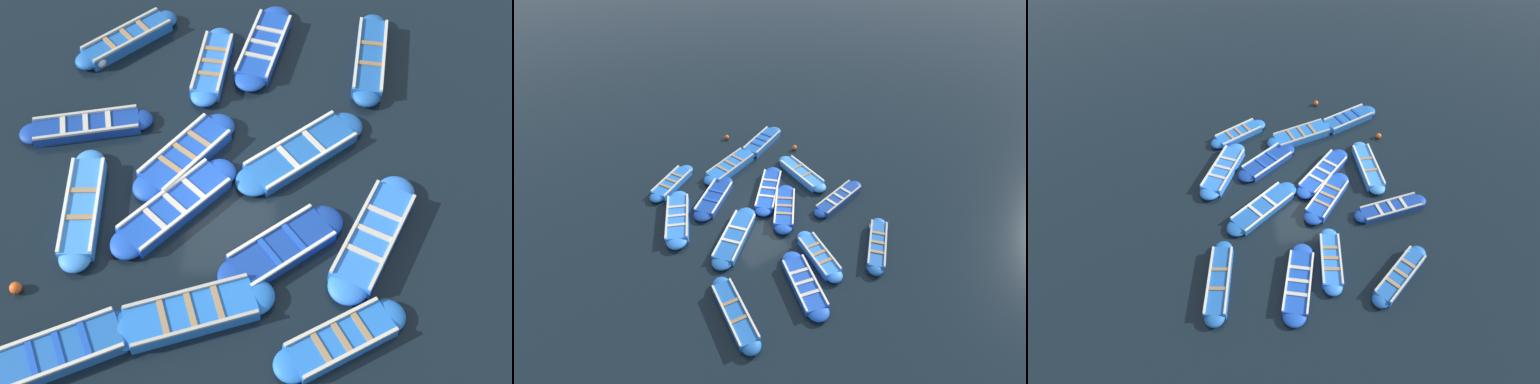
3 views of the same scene
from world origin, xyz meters
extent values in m
plane|color=black|center=(0.00, 0.00, 0.00)|extent=(120.00, 120.00, 0.00)
cube|color=#1E59AD|center=(-3.36, 4.99, 0.18)|extent=(2.52, 2.43, 0.35)
ellipsoid|color=#1E59AD|center=(-4.35, 4.05, 0.18)|extent=(1.01, 1.01, 0.35)
ellipsoid|color=#1E59AD|center=(-2.36, 5.92, 0.18)|extent=(1.01, 1.01, 0.35)
cube|color=#B2AD9E|center=(-3.12, 4.74, 0.39)|extent=(2.01, 1.89, 0.07)
cube|color=#B2AD9E|center=(-3.59, 5.24, 0.39)|extent=(2.01, 1.89, 0.07)
cube|color=#9E7A51|center=(-3.78, 4.59, 0.37)|extent=(0.56, 0.59, 0.04)
cube|color=#9E7A51|center=(-3.36, 4.99, 0.37)|extent=(0.56, 0.59, 0.04)
cube|color=#9E7A51|center=(-2.93, 5.38, 0.37)|extent=(0.56, 0.59, 0.04)
cube|color=navy|center=(1.48, -1.90, 0.15)|extent=(2.62, 2.39, 0.29)
ellipsoid|color=navy|center=(0.49, -2.69, 0.15)|extent=(1.36, 1.36, 0.29)
ellipsoid|color=navy|center=(2.46, -1.11, 0.15)|extent=(1.36, 1.36, 0.29)
cube|color=silver|center=(1.77, -2.27, 0.33)|extent=(1.98, 1.61, 0.07)
cube|color=silver|center=(1.18, -1.53, 0.33)|extent=(1.98, 1.61, 0.07)
cube|color=#1947B7|center=(1.20, -2.12, 0.31)|extent=(0.68, 0.80, 0.04)
cube|color=#1947B7|center=(1.76, -1.67, 0.31)|extent=(0.68, 0.80, 0.04)
cube|color=navy|center=(-3.91, 1.60, 0.14)|extent=(2.93, 1.40, 0.29)
ellipsoid|color=navy|center=(-5.29, 1.28, 0.14)|extent=(0.88, 0.86, 0.29)
ellipsoid|color=navy|center=(-2.53, 1.92, 0.14)|extent=(0.88, 0.86, 0.29)
cube|color=#B2AD9E|center=(-3.83, 1.26, 0.32)|extent=(2.72, 0.70, 0.07)
cube|color=#B2AD9E|center=(-3.99, 1.94, 0.32)|extent=(2.72, 0.70, 0.07)
cube|color=beige|center=(-4.50, 1.46, 0.31)|extent=(0.29, 0.70, 0.04)
cube|color=beige|center=(-3.91, 1.60, 0.31)|extent=(0.29, 0.70, 0.04)
cube|color=beige|center=(-3.32, 1.73, 0.31)|extent=(0.29, 0.70, 0.04)
cube|color=#1E59AD|center=(-3.23, -4.80, 0.18)|extent=(2.88, 2.08, 0.35)
ellipsoid|color=#1E59AD|center=(-4.45, -5.40, 0.18)|extent=(1.25, 1.23, 0.35)
ellipsoid|color=#1E59AD|center=(-2.01, -4.21, 0.18)|extent=(1.25, 1.23, 0.35)
cube|color=beige|center=(-3.03, -5.21, 0.39)|extent=(2.43, 1.24, 0.07)
cube|color=beige|center=(-3.43, -4.39, 0.39)|extent=(2.43, 1.24, 0.07)
cube|color=#1947B7|center=(-3.75, -5.06, 0.37)|extent=(0.51, 0.85, 0.04)
cube|color=#1947B7|center=(-3.23, -4.80, 0.37)|extent=(0.51, 0.85, 0.04)
cube|color=#1947B7|center=(-2.71, -4.55, 0.37)|extent=(0.51, 0.85, 0.04)
cube|color=#1E59AD|center=(1.87, 1.03, 0.14)|extent=(2.98, 2.74, 0.29)
ellipsoid|color=#1E59AD|center=(0.71, 0.05, 0.14)|extent=(1.36, 1.35, 0.29)
ellipsoid|color=#1E59AD|center=(3.03, 2.00, 0.14)|extent=(1.36, 1.35, 0.29)
cube|color=silver|center=(2.17, 0.66, 0.32)|extent=(2.33, 1.98, 0.07)
cube|color=silver|center=(1.56, 1.39, 0.32)|extent=(2.33, 1.98, 0.07)
cube|color=beige|center=(1.54, 0.75, 0.31)|extent=(0.69, 0.78, 0.04)
cube|color=beige|center=(2.20, 1.30, 0.31)|extent=(0.69, 0.78, 0.04)
cube|color=#3884E0|center=(-3.48, -1.05, 0.18)|extent=(1.03, 2.89, 0.36)
ellipsoid|color=#3884E0|center=(-3.38, -2.47, 0.18)|extent=(0.83, 0.85, 0.36)
ellipsoid|color=#3884E0|center=(-3.57, 0.36, 0.18)|extent=(0.83, 0.85, 0.36)
cube|color=silver|center=(-3.10, -1.03, 0.39)|extent=(0.27, 2.78, 0.07)
cube|color=silver|center=(-3.86, -1.08, 0.39)|extent=(0.27, 2.78, 0.07)
cube|color=#9E7A51|center=(-3.45, -1.45, 0.38)|extent=(0.75, 0.19, 0.04)
cube|color=#9E7A51|center=(-3.51, -0.65, 0.38)|extent=(0.75, 0.19, 0.04)
cube|color=blue|center=(-0.49, -3.74, 0.18)|extent=(3.11, 1.96, 0.36)
ellipsoid|color=blue|center=(-1.87, -4.24, 0.18)|extent=(1.23, 1.21, 0.36)
ellipsoid|color=blue|center=(0.89, -3.24, 0.18)|extent=(1.23, 1.21, 0.36)
cube|color=#B2AD9E|center=(-0.33, -4.18, 0.40)|extent=(2.74, 1.06, 0.07)
cube|color=#B2AD9E|center=(-0.65, -3.30, 0.40)|extent=(2.74, 1.06, 0.07)
cube|color=#9E7A51|center=(-1.08, -3.95, 0.38)|extent=(0.44, 0.89, 0.04)
cube|color=#9E7A51|center=(-0.49, -3.74, 0.38)|extent=(0.44, 0.89, 0.04)
cube|color=#9E7A51|center=(0.10, -3.53, 0.38)|extent=(0.44, 0.89, 0.04)
cube|color=#1947B7|center=(-1.14, 0.73, 0.18)|extent=(2.31, 2.64, 0.35)
ellipsoid|color=#1947B7|center=(-1.91, -0.31, 0.18)|extent=(1.25, 1.25, 0.35)
ellipsoid|color=#1947B7|center=(-0.37, 1.76, 0.18)|extent=(1.25, 1.25, 0.35)
cube|color=silver|center=(-0.79, 0.47, 0.39)|extent=(1.57, 2.08, 0.07)
cube|color=silver|center=(-1.49, 0.99, 0.39)|extent=(1.57, 2.08, 0.07)
cube|color=#9E7A51|center=(-1.47, 0.29, 0.37)|extent=(0.76, 0.61, 0.04)
cube|color=#9E7A51|center=(-1.14, 0.73, 0.37)|extent=(0.76, 0.61, 0.04)
cube|color=#9E7A51|center=(-0.81, 1.17, 0.37)|extent=(0.76, 0.61, 0.04)
cube|color=#1E59AD|center=(3.79, 4.58, 0.19)|extent=(1.13, 3.01, 0.39)
ellipsoid|color=#1E59AD|center=(3.64, 3.11, 0.19)|extent=(0.85, 0.87, 0.39)
ellipsoid|color=#1E59AD|center=(3.94, 6.04, 0.19)|extent=(0.85, 0.87, 0.39)
cube|color=beige|center=(4.17, 4.54, 0.42)|extent=(0.37, 2.88, 0.07)
cube|color=beige|center=(3.42, 4.61, 0.42)|extent=(0.37, 2.88, 0.07)
cube|color=olive|center=(3.75, 4.16, 0.41)|extent=(0.75, 0.21, 0.04)
cube|color=olive|center=(3.83, 4.99, 0.41)|extent=(0.75, 0.21, 0.04)
cube|color=blue|center=(2.86, -4.17, 0.15)|extent=(2.55, 2.03, 0.30)
ellipsoid|color=blue|center=(1.81, -4.80, 0.15)|extent=(1.16, 1.15, 0.30)
ellipsoid|color=blue|center=(3.90, -3.54, 0.15)|extent=(1.16, 1.15, 0.30)
cube|color=beige|center=(3.07, -4.52, 0.34)|extent=(2.09, 1.30, 0.07)
cube|color=beige|center=(2.64, -3.82, 0.34)|extent=(2.09, 1.30, 0.07)
cube|color=#9E7A51|center=(2.41, -4.44, 0.32)|extent=(0.53, 0.75, 0.04)
cube|color=#9E7A51|center=(2.86, -4.17, 0.32)|extent=(0.53, 0.75, 0.04)
cube|color=#9E7A51|center=(3.30, -3.90, 0.32)|extent=(0.53, 0.75, 0.04)
cube|color=blue|center=(-0.74, 4.04, 0.17)|extent=(1.05, 2.44, 0.34)
ellipsoid|color=blue|center=(-0.85, 2.86, 0.17)|extent=(0.82, 0.84, 0.34)
ellipsoid|color=blue|center=(-0.62, 5.23, 0.17)|extent=(0.82, 0.84, 0.34)
cube|color=beige|center=(-0.37, 4.01, 0.38)|extent=(0.31, 2.32, 0.07)
cube|color=beige|center=(-1.10, 4.08, 0.38)|extent=(0.31, 2.32, 0.07)
cube|color=#9E7A51|center=(-0.79, 3.54, 0.36)|extent=(0.73, 0.21, 0.04)
cube|color=#9E7A51|center=(-0.74, 4.04, 0.36)|extent=(0.73, 0.21, 0.04)
cube|color=#9E7A51|center=(-0.69, 4.55, 0.36)|extent=(0.73, 0.21, 0.04)
cube|color=#1947B7|center=(0.70, 4.92, 0.16)|extent=(1.57, 2.85, 0.31)
ellipsoid|color=#1947B7|center=(0.39, 3.60, 0.16)|extent=(1.10, 1.12, 0.31)
ellipsoid|color=#1947B7|center=(1.00, 6.23, 0.16)|extent=(1.10, 1.12, 0.31)
cube|color=silver|center=(1.14, 4.81, 0.35)|extent=(0.67, 2.59, 0.07)
cube|color=silver|center=(0.25, 5.02, 0.35)|extent=(0.67, 2.59, 0.07)
cube|color=beige|center=(0.57, 4.36, 0.33)|extent=(0.88, 0.33, 0.04)
cube|color=beige|center=(0.70, 4.92, 0.33)|extent=(0.88, 0.33, 0.04)
cube|color=beige|center=(0.82, 5.47, 0.33)|extent=(0.88, 0.33, 0.04)
cube|color=blue|center=(3.66, -1.49, 0.18)|extent=(2.17, 3.14, 0.37)
ellipsoid|color=blue|center=(3.05, -2.85, 0.18)|extent=(1.28, 1.29, 0.37)
ellipsoid|color=blue|center=(4.27, -0.13, 0.18)|extent=(1.28, 1.29, 0.37)
cube|color=beige|center=(4.09, -1.69, 0.40)|extent=(1.27, 2.69, 0.07)
cube|color=beige|center=(3.22, -1.29, 0.40)|extent=(1.27, 2.69, 0.07)
cube|color=beige|center=(3.40, -2.07, 0.39)|extent=(0.89, 0.50, 0.04)
cube|color=beige|center=(3.66, -1.49, 0.39)|extent=(0.89, 0.50, 0.04)
cube|color=beige|center=(3.92, -0.91, 0.39)|extent=(0.89, 0.50, 0.04)
cube|color=#1947B7|center=(-1.21, -0.87, 0.15)|extent=(2.69, 2.86, 0.31)
ellipsoid|color=#1947B7|center=(-2.20, -1.99, 0.15)|extent=(1.26, 1.26, 0.31)
ellipsoid|color=#1947B7|center=(-0.22, 0.24, 0.15)|extent=(1.26, 1.26, 0.31)
cube|color=silver|center=(-0.88, -1.16, 0.34)|extent=(2.00, 2.24, 0.07)
cube|color=silver|center=(-1.54, -0.58, 0.34)|extent=(2.00, 2.24, 0.07)
cube|color=beige|center=(-1.63, -1.35, 0.33)|extent=(0.72, 0.66, 0.04)
cube|color=beige|center=(-1.21, -0.87, 0.33)|extent=(0.72, 0.66, 0.04)
cube|color=beige|center=(-0.79, -0.40, 0.33)|extent=(0.72, 0.66, 0.04)
sphere|color=silver|center=(-3.99, 4.03, 0.18)|extent=(0.35, 0.35, 0.35)
sphere|color=#E05119|center=(-1.68, -6.47, 0.14)|extent=(0.28, 0.28, 0.28)
sphere|color=#E05119|center=(-4.60, -3.31, 0.14)|extent=(0.29, 0.29, 0.29)
camera|label=1|loc=(1.37, -10.62, 14.78)|focal=50.00mm
camera|label=2|loc=(7.17, 12.41, 14.10)|focal=28.00mm
camera|label=3|loc=(1.98, 12.35, 14.32)|focal=28.00mm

